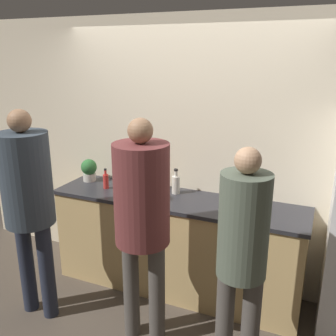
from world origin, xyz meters
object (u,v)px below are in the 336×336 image
object	(u,v)px
fruit_bowl	(149,195)
person_center	(142,210)
person_left	(28,194)
utensil_crock	(133,176)
potted_plant	(89,169)
person_right	(242,249)
bottle_clear	(176,184)
cup_red	(145,185)
bottle_amber	(160,181)
bottle_red	(106,181)

from	to	relation	value
fruit_bowl	person_center	bearing A→B (deg)	-68.30
person_left	person_center	world-z (taller)	person_left
utensil_crock	potted_plant	bearing A→B (deg)	-167.34
person_right	bottle_clear	size ratio (longest dim) A/B	6.90
cup_red	potted_plant	bearing A→B (deg)	178.26
fruit_bowl	bottle_clear	xyz separation A→B (m)	(0.16, 0.25, 0.05)
bottle_clear	bottle_amber	distance (m)	0.20
person_left	bottle_clear	size ratio (longest dim) A/B	7.46
person_center	bottle_red	xyz separation A→B (m)	(-0.77, 0.71, -0.09)
person_left	potted_plant	xyz separation A→B (m)	(-0.05, 0.93, -0.06)
cup_red	bottle_amber	bearing A→B (deg)	35.17
fruit_bowl	bottle_red	xyz separation A→B (m)	(-0.53, 0.10, 0.04)
bottle_amber	cup_red	size ratio (longest dim) A/B	2.22
person_center	fruit_bowl	world-z (taller)	person_center
cup_red	fruit_bowl	bearing A→B (deg)	-54.75
cup_red	person_center	bearing A→B (deg)	-64.39
bottle_red	bottle_amber	bearing A→B (deg)	21.77
person_right	fruit_bowl	xyz separation A→B (m)	(-1.01, 0.66, -0.01)
person_left	fruit_bowl	distance (m)	1.04
person_center	bottle_clear	bearing A→B (deg)	95.13
bottle_red	bottle_clear	bearing A→B (deg)	11.88
person_left	utensil_crock	distance (m)	1.12
utensil_crock	bottle_amber	xyz separation A→B (m)	(0.33, -0.04, 0.01)
bottle_red	potted_plant	xyz separation A→B (m)	(-0.29, 0.13, 0.04)
bottle_clear	cup_red	distance (m)	0.32
bottle_clear	potted_plant	bearing A→B (deg)	-179.19
person_left	cup_red	size ratio (longest dim) A/B	18.95
bottle_clear	bottle_red	xyz separation A→B (m)	(-0.69, -0.15, -0.02)
person_left	bottle_red	world-z (taller)	person_left
bottle_amber	potted_plant	size ratio (longest dim) A/B	0.92
person_right	bottle_amber	distance (m)	1.41
cup_red	person_left	bearing A→B (deg)	-124.01
person_right	fruit_bowl	distance (m)	1.20
bottle_clear	bottle_red	bearing A→B (deg)	-168.12
utensil_crock	cup_red	bearing A→B (deg)	-32.00
bottle_red	potted_plant	bearing A→B (deg)	155.37
person_center	utensil_crock	xyz separation A→B (m)	(-0.59, 0.94, -0.10)
person_center	bottle_amber	distance (m)	0.95
person_left	bottle_clear	world-z (taller)	person_left
utensil_crock	potted_plant	xyz separation A→B (m)	(-0.46, -0.10, 0.05)
person_right	cup_red	xyz separation A→B (m)	(-1.16, 0.87, -0.00)
person_left	fruit_bowl	size ratio (longest dim) A/B	6.30
person_right	utensil_crock	size ratio (longest dim) A/B	6.11
bottle_clear	cup_red	bearing A→B (deg)	-173.85
person_left	potted_plant	size ratio (longest dim) A/B	7.84
cup_red	person_right	bearing A→B (deg)	-36.95
fruit_bowl	bottle_amber	xyz separation A→B (m)	(-0.03, 0.31, 0.04)
person_left	bottle_amber	bearing A→B (deg)	53.45
bottle_clear	cup_red	size ratio (longest dim) A/B	2.54
fruit_bowl	utensil_crock	distance (m)	0.49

